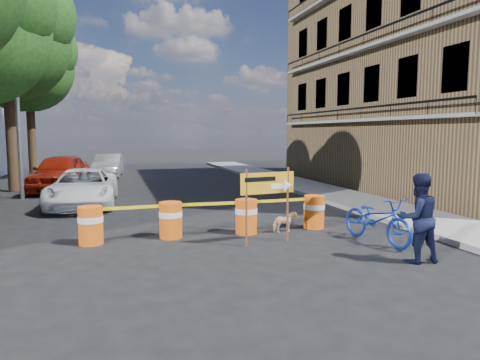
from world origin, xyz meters
TOP-DOWN VIEW (x-y plane):
  - ground at (0.00, 0.00)m, footprint 120.00×120.00m
  - sidewalk_east at (6.20, 6.00)m, footprint 2.40×40.00m
  - apartment_building at (12.00, 8.00)m, footprint 8.00×16.00m
  - tree_mid_b at (-6.73, 12.00)m, footprint 5.67×5.40m
  - tree_far at (-6.74, 17.00)m, footprint 5.04×4.80m
  - streetlamp at (-5.93, 9.50)m, footprint 1.25×0.18m
  - barrel_far_left at (-3.04, 1.36)m, footprint 0.58×0.58m
  - barrel_mid_left at (-1.16, 1.45)m, footprint 0.58×0.58m
  - barrel_mid_right at (0.78, 1.37)m, footprint 0.58×0.58m
  - barrel_far_right at (2.76, 1.46)m, footprint 0.58×0.58m
  - detour_sign at (1.12, 0.25)m, footprint 1.39×0.33m
  - pedestrian at (3.36, -1.96)m, footprint 0.93×0.76m
  - bicycle at (3.50, -0.38)m, footprint 0.93×1.24m
  - dog at (1.80, 1.20)m, footprint 0.68×0.40m
  - suv_white at (-3.55, 6.99)m, footprint 2.41×4.86m
  - sedan_red at (-4.80, 11.62)m, footprint 2.62×5.10m
  - sedan_silver at (-2.80, 17.22)m, footprint 1.81×4.25m

SIDE VIEW (x-z plane):
  - ground at x=0.00m, z-range 0.00..0.00m
  - sidewalk_east at x=6.20m, z-range 0.00..0.15m
  - dog at x=1.80m, z-range 0.00..0.54m
  - barrel_far_left at x=-3.04m, z-range 0.02..0.92m
  - barrel_mid_left at x=-1.16m, z-range 0.02..0.92m
  - barrel_mid_right at x=0.78m, z-range 0.02..0.92m
  - barrel_far_right at x=2.76m, z-range 0.02..0.92m
  - suv_white at x=-3.55m, z-range 0.00..1.32m
  - sedan_silver at x=-2.80m, z-range 0.00..1.36m
  - sedan_red at x=-4.80m, z-range 0.00..1.66m
  - pedestrian at x=3.36m, z-range 0.00..1.81m
  - bicycle at x=3.50m, z-range 0.00..2.14m
  - detour_sign at x=1.12m, z-range 0.41..2.21m
  - streetlamp at x=-5.93m, z-range 0.38..8.38m
  - apartment_building at x=12.00m, z-range 0.00..12.00m
  - tree_far at x=-6.74m, z-range 1.80..10.64m
  - tree_mid_b at x=-6.73m, z-range 1.90..11.53m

